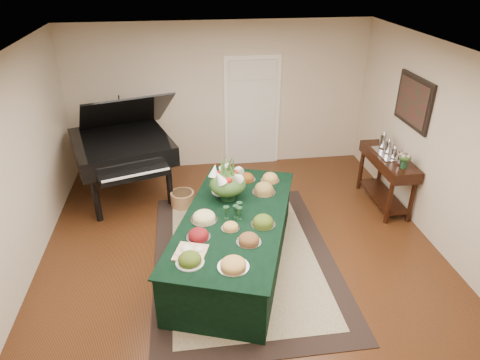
{
  "coord_description": "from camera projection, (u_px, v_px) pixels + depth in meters",
  "views": [
    {
      "loc": [
        -0.68,
        -4.64,
        3.72
      ],
      "look_at": [
        0.0,
        0.3,
        1.05
      ],
      "focal_mm": 32.0,
      "sensor_mm": 36.0,
      "label": 1
    }
  ],
  "objects": [
    {
      "name": "ground",
      "position": [
        243.0,
        257.0,
        5.89
      ],
      "size": [
        6.0,
        6.0,
        0.0
      ],
      "primitive_type": "plane",
      "color": "black",
      "rests_on": "ground"
    },
    {
      "name": "area_rug",
      "position": [
        244.0,
        257.0,
        5.88
      ],
      "size": [
        2.43,
        3.4,
        0.01
      ],
      "color": "black",
      "rests_on": "ground"
    },
    {
      "name": "kitchen_doorway",
      "position": [
        252.0,
        113.0,
        8.07
      ],
      "size": [
        1.05,
        0.07,
        2.1
      ],
      "color": "white",
      "rests_on": "ground"
    },
    {
      "name": "buffet_table",
      "position": [
        235.0,
        239.0,
        5.63
      ],
      "size": [
        2.08,
        2.96,
        0.74
      ],
      "color": "black",
      "rests_on": "ground"
    },
    {
      "name": "food_platters",
      "position": [
        235.0,
        211.0,
        5.47
      ],
      "size": [
        1.53,
        2.3,
        0.12
      ],
      "color": "silver",
      "rests_on": "buffet_table"
    },
    {
      "name": "cutting_board",
      "position": [
        191.0,
        250.0,
        4.79
      ],
      "size": [
        0.43,
        0.43,
        0.1
      ],
      "color": "tan",
      "rests_on": "buffet_table"
    },
    {
      "name": "green_goblets",
      "position": [
        235.0,
        211.0,
        5.39
      ],
      "size": [
        0.25,
        0.2,
        0.18
      ],
      "color": "#15341E",
      "rests_on": "buffet_table"
    },
    {
      "name": "floral_centerpiece",
      "position": [
        228.0,
        179.0,
        5.7
      ],
      "size": [
        0.52,
        0.52,
        0.52
      ],
      "color": "#15341E",
      "rests_on": "buffet_table"
    },
    {
      "name": "grand_piano",
      "position": [
        122.0,
        146.0,
        6.99
      ],
      "size": [
        1.89,
        2.09,
        1.81
      ],
      "color": "black",
      "rests_on": "ground"
    },
    {
      "name": "wicker_basket",
      "position": [
        183.0,
        199.0,
        7.03
      ],
      "size": [
        0.39,
        0.39,
        0.24
      ],
      "primitive_type": "cylinder",
      "color": "#9A683E",
      "rests_on": "ground"
    },
    {
      "name": "mahogany_sideboard",
      "position": [
        388.0,
        167.0,
        6.82
      ],
      "size": [
        0.45,
        1.31,
        0.88
      ],
      "color": "black",
      "rests_on": "ground"
    },
    {
      "name": "tea_service",
      "position": [
        390.0,
        148.0,
        6.7
      ],
      "size": [
        0.34,
        0.74,
        0.3
      ],
      "color": "silver",
      "rests_on": "mahogany_sideboard"
    },
    {
      "name": "pink_bouquet",
      "position": [
        405.0,
        158.0,
        6.26
      ],
      "size": [
        0.2,
        0.2,
        0.25
      ],
      "color": "#15341E",
      "rests_on": "mahogany_sideboard"
    },
    {
      "name": "wall_painting",
      "position": [
        414.0,
        102.0,
        6.35
      ],
      "size": [
        0.05,
        0.95,
        0.75
      ],
      "color": "black",
      "rests_on": "ground"
    }
  ]
}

